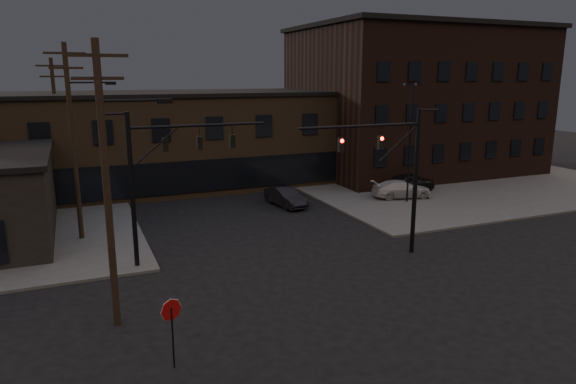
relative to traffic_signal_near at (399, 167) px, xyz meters
The scene contains 15 objects.
ground 8.56m from the traffic_signal_near, 139.97° to the right, with size 140.00×140.00×0.00m, color black.
sidewalk_ne 24.63m from the traffic_signal_near, 46.44° to the left, with size 30.00×30.00×0.15m, color #474744.
building_row 24.12m from the traffic_signal_near, 102.84° to the left, with size 40.00×12.00×8.00m, color #4A3A27.
building_right 27.27m from the traffic_signal_near, 52.26° to the left, with size 22.00×16.00×14.00m, color black.
traffic_signal_near is the anchor object (origin of this frame).
traffic_signal_far 12.57m from the traffic_signal_near, 163.83° to the left, with size 7.12×0.24×8.00m.
stop_sign 15.17m from the traffic_signal_near, 154.10° to the right, with size 0.72×0.33×2.48m.
utility_pole_near 15.03m from the traffic_signal_near, behind, with size 3.70×0.28×11.00m.
utility_pole_mid 18.47m from the traffic_signal_near, 148.97° to the left, with size 3.70×0.28×11.50m.
utility_pole_far 27.33m from the traffic_signal_near, 128.10° to the left, with size 2.20×0.28×11.00m.
lot_light_a 12.21m from the traffic_signal_near, 51.18° to the left, with size 1.50×0.28×9.14m.
lot_light_b 19.92m from the traffic_signal_near, 46.74° to the left, with size 1.50×0.28×9.14m.
parked_car_lot_a 16.04m from the traffic_signal_near, 51.17° to the left, with size 1.95×4.84×1.65m, color black.
parked_car_lot_b 13.99m from the traffic_signal_near, 53.30° to the left, with size 1.93×4.74×1.38m, color #BABABC.
car_crossing 13.13m from the traffic_signal_near, 96.35° to the left, with size 1.49×4.28×1.41m, color black.
Camera 1 is at (-10.55, -17.97, 9.72)m, focal length 32.00 mm.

